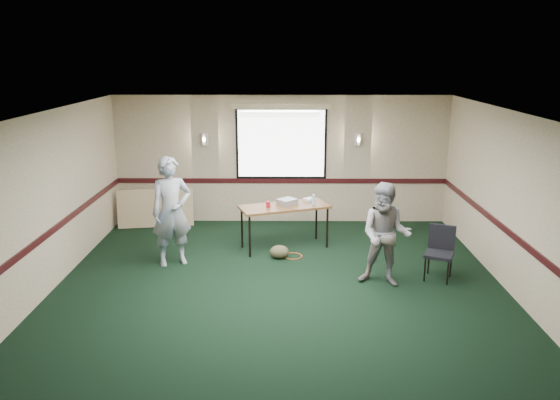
{
  "coord_description": "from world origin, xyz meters",
  "views": [
    {
      "loc": [
        0.08,
        -7.33,
        3.53
      ],
      "look_at": [
        0.0,
        1.3,
        1.2
      ],
      "focal_mm": 35.0,
      "sensor_mm": 36.0,
      "label": 1
    }
  ],
  "objects_px": {
    "folding_table": "(285,209)",
    "person_left": "(172,212)",
    "conference_chair": "(440,248)",
    "person_right": "(386,235)",
    "projector": "(287,202)"
  },
  "relations": [
    {
      "from": "folding_table",
      "to": "person_left",
      "type": "height_order",
      "value": "person_left"
    },
    {
      "from": "projector",
      "to": "person_left",
      "type": "distance_m",
      "value": 2.16
    },
    {
      "from": "folding_table",
      "to": "conference_chair",
      "type": "bearing_deg",
      "value": -48.57
    },
    {
      "from": "projector",
      "to": "person_right",
      "type": "xyz_separation_m",
      "value": [
        1.51,
        -1.74,
        -0.05
      ]
    },
    {
      "from": "person_left",
      "to": "projector",
      "type": "bearing_deg",
      "value": -0.25
    },
    {
      "from": "folding_table",
      "to": "person_left",
      "type": "distance_m",
      "value": 2.09
    },
    {
      "from": "folding_table",
      "to": "conference_chair",
      "type": "relative_size",
      "value": 2.04
    },
    {
      "from": "person_left",
      "to": "person_right",
      "type": "distance_m",
      "value": 3.58
    },
    {
      "from": "projector",
      "to": "folding_table",
      "type": "bearing_deg",
      "value": -162.86
    },
    {
      "from": "projector",
      "to": "person_right",
      "type": "distance_m",
      "value": 2.31
    },
    {
      "from": "folding_table",
      "to": "projector",
      "type": "height_order",
      "value": "projector"
    },
    {
      "from": "conference_chair",
      "to": "person_left",
      "type": "distance_m",
      "value": 4.47
    },
    {
      "from": "conference_chair",
      "to": "person_right",
      "type": "height_order",
      "value": "person_right"
    },
    {
      "from": "folding_table",
      "to": "person_right",
      "type": "xyz_separation_m",
      "value": [
        1.56,
        -1.66,
        0.06
      ]
    },
    {
      "from": "person_left",
      "to": "person_right",
      "type": "xyz_separation_m",
      "value": [
        3.47,
        -0.84,
        -0.12
      ]
    }
  ]
}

